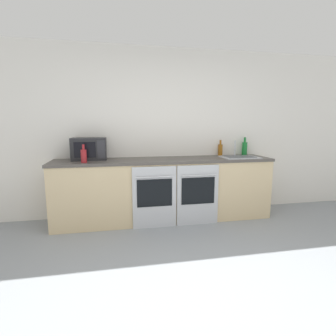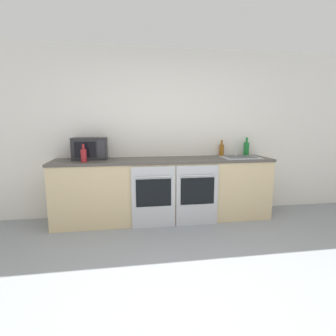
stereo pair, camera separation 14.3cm
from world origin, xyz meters
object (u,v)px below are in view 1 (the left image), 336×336
Objects in this scene: oven_right at (198,195)px; bottle_red at (84,156)px; microwave at (89,149)px; bottle_amber at (220,150)px; oven_left at (155,197)px; bottle_green at (245,148)px; sink at (239,157)px.

oven_right is 3.56× the size of bottle_red.
microwave is 2.06m from bottle_amber.
oven_left is 1.80× the size of microwave.
microwave is at bearing -177.15° from bottle_amber.
bottle_amber reaches higher than oven_left.
bottle_green is (2.49, 0.10, -0.04)m from microwave.
sink is (1.36, 0.25, 0.50)m from oven_left.
oven_right is 1.28m from bottle_green.
bottle_red reaches higher than oven_right.
microwave is (-1.50, 0.46, 0.64)m from oven_right.
microwave is 0.89× the size of sink.
bottle_amber is (-0.43, -0.00, -0.02)m from bottle_green.
bottle_amber reaches higher than oven_right.
microwave is 2.26m from sink.
bottle_amber is at bearing 45.31° from oven_right.
oven_left is 3.56× the size of bottle_red.
microwave is (-0.88, 0.46, 0.64)m from oven_left.
oven_left is 1.81m from bottle_green.
bottle_green is at bearing 2.37° from microwave.
bottle_green is 2.57m from bottle_red.
oven_right is at bearing -16.93° from microwave.
microwave reaches higher than bottle_amber.
bottle_green is at bearing 9.16° from bottle_red.
oven_left is 3.39× the size of bottle_amber.
sink is at bearing 10.54° from oven_left.
bottle_green is (1.61, 0.56, 0.60)m from oven_left.
bottle_amber reaches higher than bottle_red.
oven_left is at bearing -160.79° from bottle_green.
bottle_red is at bearing -170.84° from bottle_green.
oven_left is at bearing -27.46° from microwave.
sink is at bearing -58.47° from bottle_amber.
oven_right is 0.98m from bottle_amber.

